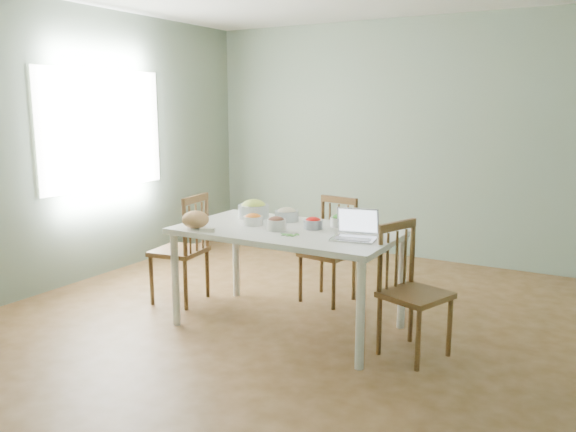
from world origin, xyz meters
The scene contains 20 objects.
floor centered at (0.00, 0.00, 0.00)m, with size 5.00×5.00×0.00m, color #4D3214.
wall_back centered at (0.00, 2.50, 1.35)m, with size 5.00×0.00×2.70m, color slate.
wall_front centered at (0.00, -2.50, 1.35)m, with size 5.00×0.00×2.70m, color slate.
wall_left centered at (-2.50, 0.00, 1.35)m, with size 0.00×5.00×2.70m, color slate.
window_left centered at (-2.48, 0.30, 1.50)m, with size 0.04×1.60×1.20m, color white.
dining_table centered at (-0.08, -0.10, 0.40)m, with size 1.71×0.96×0.80m, color white, non-canonical shape.
chair_far centered at (-0.08, 0.61, 0.47)m, with size 0.41×0.39×0.93m, color #392315, non-canonical shape.
chair_left centered at (-1.23, -0.06, 0.49)m, with size 0.43×0.41×0.98m, color #392315, non-canonical shape.
chair_right centered at (0.96, -0.13, 0.47)m, with size 0.42×0.40×0.94m, color #392315, non-canonical shape.
bread_boule centered at (-0.71, -0.45, 0.87)m, with size 0.21×0.21×0.14m, color tan.
butter_stick centered at (-0.54, -0.52, 0.82)m, with size 0.11×0.03×0.03m, color beige.
bowl_squash centered at (-0.55, 0.14, 0.88)m, with size 0.26×0.26×0.15m, color #D0D25A, non-canonical shape.
bowl_carrot centered at (-0.39, -0.12, 0.85)m, with size 0.16×0.16×0.09m, color orange, non-canonical shape.
bowl_onion centered at (-0.24, 0.16, 0.85)m, with size 0.20×0.20×0.11m, color beige, non-canonical shape.
bowl_mushroom centered at (-0.13, -0.19, 0.85)m, with size 0.16×0.16×0.10m, color #48190F, non-canonical shape.
bowl_redpep centered at (0.09, 0.00, 0.84)m, with size 0.15×0.15×0.09m, color #DF0005, non-canonical shape.
bowl_broccoli centered at (0.24, 0.18, 0.85)m, with size 0.15×0.15×0.10m, color #0E3D0D, non-canonical shape.
flatbread centered at (0.32, 0.27, 0.81)m, with size 0.20×0.20×0.02m, color beige.
basil_bunch centered at (0.04, -0.29, 0.81)m, with size 0.17×0.17×0.02m, color #396F28, non-canonical shape.
laptop centered at (0.52, -0.20, 0.91)m, with size 0.31×0.27×0.21m, color silver, non-canonical shape.
Camera 1 is at (2.10, -3.89, 1.74)m, focal length 35.86 mm.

